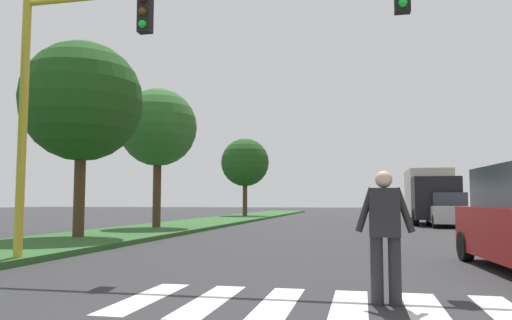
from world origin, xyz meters
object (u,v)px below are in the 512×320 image
at_px(tree_far, 158,128).
at_px(sedan_midblock, 449,211).
at_px(tree_mid, 82,102).
at_px(truck_box_delivery, 430,195).
at_px(tree_distant, 245,163).
at_px(traffic_light_gantry, 144,49).
at_px(pedestrian_performer, 385,230).

distance_m(tree_far, sedan_midblock, 15.01).
relative_size(tree_mid, sedan_midblock, 1.49).
distance_m(tree_far, truck_box_delivery, 15.68).
relative_size(tree_far, tree_distant, 1.02).
bearing_deg(sedan_midblock, traffic_light_gantry, -115.87).
relative_size(tree_mid, pedestrian_performer, 3.81).
bearing_deg(tree_mid, tree_distant, 90.13).
bearing_deg(tree_mid, sedan_midblock, 42.25).
bearing_deg(sedan_midblock, tree_distant, 139.54).
relative_size(tree_far, pedestrian_performer, 3.67).
xyz_separation_m(tree_mid, sedan_midblock, (13.29, 12.07, -3.78)).
bearing_deg(sedan_midblock, pedestrian_performer, -101.21).
height_order(tree_distant, pedestrian_performer, tree_distant).
xyz_separation_m(tree_mid, tree_far, (0.09, 6.00, -0.00)).
height_order(tree_distant, truck_box_delivery, tree_distant).
height_order(tree_far, pedestrian_performer, tree_far).
bearing_deg(tree_far, truck_box_delivery, 34.68).
height_order(sedan_midblock, truck_box_delivery, truck_box_delivery).
xyz_separation_m(tree_mid, truck_box_delivery, (12.76, 14.76, -2.95)).
relative_size(tree_mid, tree_distant, 1.05).
xyz_separation_m(tree_far, traffic_light_gantry, (4.67, -11.50, -0.21)).
bearing_deg(tree_far, tree_mid, -90.90).
bearing_deg(tree_distant, tree_far, -89.51).
relative_size(pedestrian_performer, sedan_midblock, 0.39).
distance_m(tree_distant, truck_box_delivery, 15.72).
bearing_deg(traffic_light_gantry, pedestrian_performer, -29.03).
relative_size(traffic_light_gantry, truck_box_delivery, 1.49).
distance_m(tree_far, traffic_light_gantry, 12.41).
height_order(traffic_light_gantry, truck_box_delivery, traffic_light_gantry).
xyz_separation_m(tree_mid, traffic_light_gantry, (4.77, -5.50, -0.21)).
bearing_deg(pedestrian_performer, traffic_light_gantry, 150.97).
distance_m(tree_mid, pedestrian_performer, 12.81).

